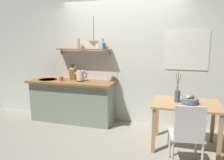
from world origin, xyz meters
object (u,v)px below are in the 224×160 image
object	(u,v)px
fruit_bowl	(190,100)
twig_vase	(177,96)
pendant_lamp	(94,44)
knife_block	(73,73)
electric_kettle	(81,76)
dining_table	(186,110)
coffee_mug_by_sink	(61,79)
dining_chair_near	(187,133)

from	to	relation	value
fruit_bowl	twig_vase	bearing A→B (deg)	168.39
pendant_lamp	knife_block	bearing A→B (deg)	156.50
twig_vase	electric_kettle	xyz separation A→B (m)	(-1.91, 0.52, 0.14)
twig_vase	dining_table	bearing A→B (deg)	-6.24
coffee_mug_by_sink	fruit_bowl	bearing A→B (deg)	-10.67
dining_chair_near	electric_kettle	size ratio (longest dim) A/B	3.37
dining_table	coffee_mug_by_sink	distance (m)	2.50
dining_table	twig_vase	distance (m)	0.26
electric_kettle	knife_block	distance (m)	0.25
dining_chair_near	twig_vase	world-z (taller)	twig_vase
pendant_lamp	fruit_bowl	bearing A→B (deg)	-13.63
fruit_bowl	dining_chair_near	bearing A→B (deg)	-94.61
dining_table	electric_kettle	distance (m)	2.15
coffee_mug_by_sink	pendant_lamp	bearing A→B (deg)	-3.53
twig_vase	electric_kettle	size ratio (longest dim) A/B	1.88
fruit_bowl	coffee_mug_by_sink	bearing A→B (deg)	169.33
dining_table	dining_chair_near	size ratio (longest dim) A/B	1.12
twig_vase	knife_block	distance (m)	2.23
electric_kettle	knife_block	size ratio (longest dim) A/B	0.80
twig_vase	pendant_lamp	size ratio (longest dim) A/B	0.89
dining_table	pendant_lamp	xyz separation A→B (m)	(-1.70, 0.40, 1.02)
pendant_lamp	twig_vase	bearing A→B (deg)	-13.87
dining_table	knife_block	distance (m)	2.40
fruit_bowl	coffee_mug_by_sink	xyz separation A→B (m)	(-2.49, 0.47, 0.13)
fruit_bowl	twig_vase	world-z (taller)	twig_vase
dining_table	pendant_lamp	bearing A→B (deg)	166.75
pendant_lamp	coffee_mug_by_sink	bearing A→B (deg)	176.47
dining_chair_near	twig_vase	xyz separation A→B (m)	(-0.14, 0.64, 0.34)
twig_vase	pendant_lamp	xyz separation A→B (m)	(-1.56, 0.38, 0.80)
electric_kettle	fruit_bowl	bearing A→B (deg)	-14.96
dining_table	fruit_bowl	xyz separation A→B (m)	(0.05, -0.02, 0.17)
dining_table	fruit_bowl	size ratio (longest dim) A/B	4.03
dining_table	twig_vase	bearing A→B (deg)	173.76
knife_block	pendant_lamp	distance (m)	0.89
electric_kettle	knife_block	world-z (taller)	knife_block
knife_block	dining_table	bearing A→B (deg)	-15.97
fruit_bowl	pendant_lamp	world-z (taller)	pendant_lamp
electric_kettle	pendant_lamp	xyz separation A→B (m)	(0.35, -0.14, 0.66)
dining_table	coffee_mug_by_sink	xyz separation A→B (m)	(-2.44, 0.45, 0.31)
dining_chair_near	pendant_lamp	xyz separation A→B (m)	(-1.70, 1.03, 1.14)
dining_chair_near	knife_block	world-z (taller)	knife_block
electric_kettle	pendant_lamp	bearing A→B (deg)	-21.28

